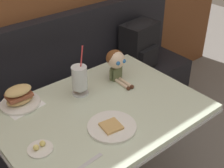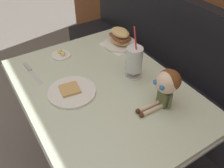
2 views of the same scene
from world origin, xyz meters
TOP-DOWN VIEW (x-y plane):
  - booth_bench at (0.00, 0.81)m, footprint 2.60×0.48m
  - diner_table at (0.00, 0.18)m, footprint 1.11×0.81m
  - toast_plate at (-0.05, 0.02)m, footprint 0.25×0.25m
  - milkshake_glass at (-0.00, 0.38)m, footprint 0.10×0.10m
  - sandwich_plate at (-0.32, 0.50)m, footprint 0.22×0.22m
  - butter_saucer at (-0.41, 0.12)m, footprint 0.12×0.12m
  - butter_knife at (-0.36, -0.10)m, footprint 0.24×0.04m
  - seated_doll at (0.26, 0.37)m, footprint 0.12×0.22m

SIDE VIEW (x-z plane):
  - booth_bench at x=0.00m, z-range -0.17..0.83m
  - diner_table at x=0.00m, z-range 0.17..0.91m
  - butter_knife at x=-0.36m, z-range 0.74..0.75m
  - toast_plate at x=-0.05m, z-range 0.74..0.76m
  - butter_saucer at x=-0.41m, z-range 0.73..0.77m
  - sandwich_plate at x=-0.32m, z-range 0.73..0.84m
  - milkshake_glass at x=0.00m, z-range 0.68..1.00m
  - seated_doll at x=0.26m, z-range 0.77..0.97m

